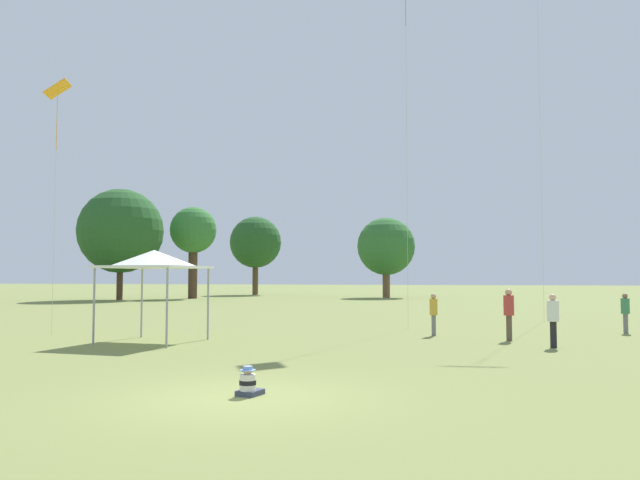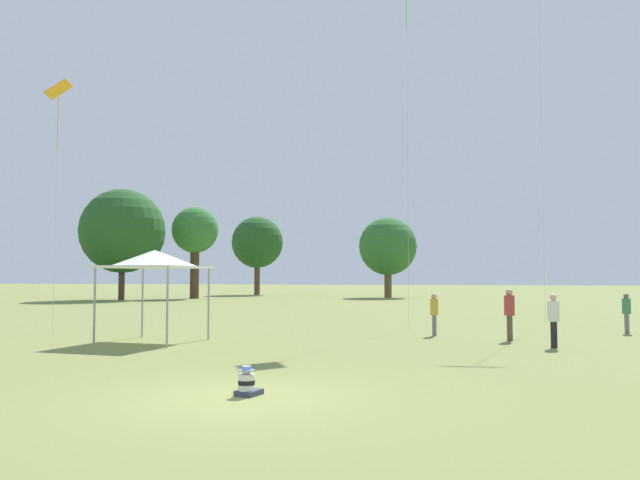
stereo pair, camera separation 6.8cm
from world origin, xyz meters
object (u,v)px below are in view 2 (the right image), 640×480
at_px(canopy_tent, 155,260).
at_px(distant_tree_2, 257,243).
at_px(distant_tree_0, 388,247).
at_px(person_standing_0, 434,310).
at_px(person_standing_3, 554,316).
at_px(seated_toddler, 247,383).
at_px(distant_tree_3, 195,232).
at_px(person_standing_4, 626,310).
at_px(kite_2, 58,97).
at_px(person_standing_2, 509,310).
at_px(distant_tree_1, 123,231).

relative_size(canopy_tent, distant_tree_2, 0.35).
bearing_deg(distant_tree_0, person_standing_0, -81.16).
relative_size(person_standing_3, distant_tree_0, 0.20).
relative_size(seated_toddler, distant_tree_3, 0.06).
xyz_separation_m(person_standing_4, distant_tree_3, (-32.04, 31.54, 5.73)).
relative_size(seated_toddler, kite_2, 0.06).
height_order(person_standing_2, person_standing_3, person_standing_2).
height_order(kite_2, distant_tree_2, kite_2).
distance_m(person_standing_4, canopy_tent, 17.80).
xyz_separation_m(seated_toddler, distant_tree_3, (-21.94, 46.65, 6.42)).
xyz_separation_m(person_standing_3, person_standing_4, (3.45, 5.76, -0.06)).
bearing_deg(canopy_tent, person_standing_2, 14.61).
bearing_deg(person_standing_4, distant_tree_1, 103.48).
bearing_deg(person_standing_2, person_standing_4, 165.52).
distance_m(person_standing_3, distant_tree_1, 47.00).
bearing_deg(person_standing_2, distant_tree_0, -132.49).
distance_m(person_standing_2, distant_tree_0, 43.47).
xyz_separation_m(distant_tree_0, distant_tree_1, (-23.54, -11.87, 1.15)).
bearing_deg(person_standing_0, kite_2, 26.64).
xyz_separation_m(person_standing_3, distant_tree_3, (-28.59, 37.29, 5.66)).
relative_size(distant_tree_0, distant_tree_3, 0.91).
xyz_separation_m(canopy_tent, distant_tree_1, (-20.84, 33.49, 3.67)).
distance_m(seated_toddler, person_standing_0, 12.82).
xyz_separation_m(person_standing_2, kite_2, (-16.53, -1.63, 7.97)).
bearing_deg(kite_2, distant_tree_1, -127.06).
bearing_deg(canopy_tent, seated_toddler, -52.94).
relative_size(kite_2, distant_tree_0, 1.16).
height_order(distant_tree_1, distant_tree_2, distant_tree_1).
relative_size(person_standing_3, distant_tree_1, 0.16).
bearing_deg(person_standing_0, canopy_tent, 40.20).
distance_m(seated_toddler, distant_tree_2, 63.25).
height_order(person_standing_3, canopy_tent, canopy_tent).
bearing_deg(seated_toddler, person_standing_2, 77.60).
height_order(person_standing_2, distant_tree_3, distant_tree_3).
distance_m(person_standing_0, person_standing_2, 2.86).
bearing_deg(person_standing_0, person_standing_3, 155.36).
height_order(seated_toddler, person_standing_4, person_standing_4).
height_order(seated_toddler, kite_2, kite_2).
bearing_deg(kite_2, seated_toddler, 75.42).
bearing_deg(distant_tree_2, person_standing_2, -62.48).
bearing_deg(person_standing_2, distant_tree_3, -106.71).
bearing_deg(distant_tree_2, distant_tree_3, -99.27).
bearing_deg(distant_tree_0, seated_toddler, -86.27).
bearing_deg(distant_tree_0, distant_tree_3, -159.47).
distance_m(person_standing_3, person_standing_4, 6.71).
xyz_separation_m(seated_toddler, person_standing_3, (6.65, 9.36, 0.76)).
relative_size(person_standing_2, kite_2, 0.18).
bearing_deg(seated_toddler, distant_tree_2, 121.93).
distance_m(person_standing_4, distant_tree_1, 45.99).
distance_m(person_standing_2, person_standing_3, 2.22).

